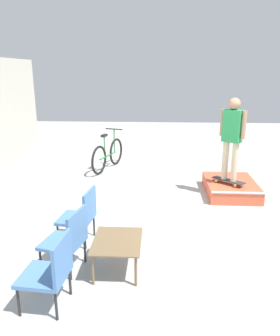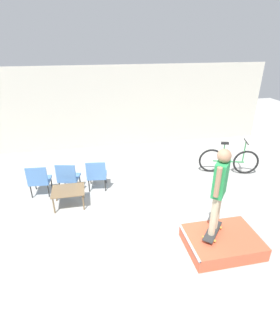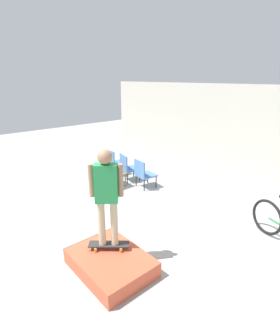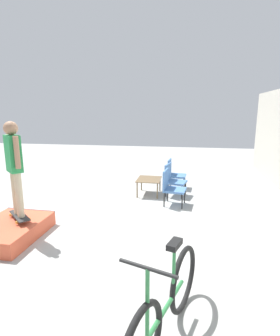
{
  "view_description": "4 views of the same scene",
  "coord_description": "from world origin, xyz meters",
  "px_view_note": "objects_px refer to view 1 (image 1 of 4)",
  "views": [
    {
      "loc": [
        -5.46,
        0.65,
        2.65
      ],
      "look_at": [
        -0.1,
        0.95,
        1.05
      ],
      "focal_mm": 35.0,
      "sensor_mm": 36.0,
      "label": 1
    },
    {
      "loc": [
        -0.9,
        -4.62,
        3.82
      ],
      "look_at": [
        0.22,
        0.81,
        1.06
      ],
      "focal_mm": 28.0,
      "sensor_mm": 36.0,
      "label": 2
    },
    {
      "loc": [
        4.72,
        -3.07,
        3.21
      ],
      "look_at": [
        -0.16,
        1.16,
        0.95
      ],
      "focal_mm": 28.0,
      "sensor_mm": 36.0,
      "label": 3
    },
    {
      "loc": [
        5.53,
        2.17,
        2.28
      ],
      "look_at": [
        -0.08,
        1.18,
        1.07
      ],
      "focal_mm": 28.0,
      "sensor_mm": 36.0,
      "label": 4
    }
  ],
  "objects_px": {
    "patio_chair_left": "(51,270)",
    "patio_chair_center": "(68,238)",
    "patio_chair_right": "(81,214)",
    "bicycle": "(108,155)",
    "skate_ramp_box": "(230,187)",
    "skateboard_on_ramp": "(228,180)",
    "person_skater": "(232,133)",
    "coffee_table": "(117,244)"
  },
  "relations": [
    {
      "from": "patio_chair_right",
      "to": "bicycle",
      "type": "distance_m",
      "value": 4.07
    },
    {
      "from": "skateboard_on_ramp",
      "to": "patio_chair_center",
      "type": "xyz_separation_m",
      "value": [
        -2.9,
        2.73,
        0.11
      ]
    },
    {
      "from": "patio_chair_right",
      "to": "skate_ramp_box",
      "type": "bearing_deg",
      "value": 136.54
    },
    {
      "from": "coffee_table",
      "to": "patio_chair_left",
      "type": "height_order",
      "value": "patio_chair_left"
    },
    {
      "from": "patio_chair_center",
      "to": "skateboard_on_ramp",
      "type": "bearing_deg",
      "value": 149.96
    },
    {
      "from": "patio_chair_right",
      "to": "bicycle",
      "type": "relative_size",
      "value": 0.51
    },
    {
      "from": "person_skater",
      "to": "patio_chair_center",
      "type": "bearing_deg",
      "value": 86.51
    },
    {
      "from": "person_skater",
      "to": "patio_chair_center",
      "type": "distance_m",
      "value": 4.09
    },
    {
      "from": "skateboard_on_ramp",
      "to": "patio_chair_right",
      "type": "relative_size",
      "value": 0.76
    },
    {
      "from": "skateboard_on_ramp",
      "to": "bicycle",
      "type": "height_order",
      "value": "bicycle"
    },
    {
      "from": "skate_ramp_box",
      "to": "patio_chair_center",
      "type": "height_order",
      "value": "patio_chair_center"
    },
    {
      "from": "skateboard_on_ramp",
      "to": "coffee_table",
      "type": "height_order",
      "value": "coffee_table"
    },
    {
      "from": "coffee_table",
      "to": "bicycle",
      "type": "distance_m",
      "value": 4.88
    },
    {
      "from": "patio_chair_right",
      "to": "bicycle",
      "type": "xyz_separation_m",
      "value": [
        4.06,
        0.19,
        -0.07
      ]
    },
    {
      "from": "skate_ramp_box",
      "to": "person_skater",
      "type": "relative_size",
      "value": 0.83
    },
    {
      "from": "skateboard_on_ramp",
      "to": "patio_chair_left",
      "type": "bearing_deg",
      "value": 94.62
    },
    {
      "from": "person_skater",
      "to": "coffee_table",
      "type": "distance_m",
      "value": 3.68
    },
    {
      "from": "skate_ramp_box",
      "to": "patio_chair_center",
      "type": "bearing_deg",
      "value": 137.37
    },
    {
      "from": "coffee_table",
      "to": "bicycle",
      "type": "relative_size",
      "value": 0.46
    },
    {
      "from": "skate_ramp_box",
      "to": "patio_chair_right",
      "type": "height_order",
      "value": "patio_chair_right"
    },
    {
      "from": "skateboard_on_ramp",
      "to": "bicycle",
      "type": "distance_m",
      "value": 3.5
    },
    {
      "from": "person_skater",
      "to": "skate_ramp_box",
      "type": "bearing_deg",
      "value": -79.54
    },
    {
      "from": "person_skater",
      "to": "bicycle",
      "type": "relative_size",
      "value": 1.01
    },
    {
      "from": "skate_ramp_box",
      "to": "patio_chair_right",
      "type": "relative_size",
      "value": 1.64
    },
    {
      "from": "coffee_table",
      "to": "patio_chair_center",
      "type": "xyz_separation_m",
      "value": [
        -0.02,
        0.66,
        0.09
      ]
    },
    {
      "from": "person_skater",
      "to": "patio_chair_center",
      "type": "xyz_separation_m",
      "value": [
        -2.9,
        2.73,
        -0.93
      ]
    },
    {
      "from": "patio_chair_left",
      "to": "patio_chair_center",
      "type": "relative_size",
      "value": 1.0
    },
    {
      "from": "person_skater",
      "to": "coffee_table",
      "type": "xyz_separation_m",
      "value": [
        -2.87,
        2.07,
        -1.02
      ]
    },
    {
      "from": "person_skater",
      "to": "patio_chair_left",
      "type": "distance_m",
      "value": 4.64
    },
    {
      "from": "patio_chair_center",
      "to": "patio_chair_right",
      "type": "xyz_separation_m",
      "value": [
        0.77,
        -0.0,
        0.0
      ]
    },
    {
      "from": "person_skater",
      "to": "bicycle",
      "type": "bearing_deg",
      "value": 6.32
    },
    {
      "from": "coffee_table",
      "to": "patio_chair_left",
      "type": "xyz_separation_m",
      "value": [
        -0.76,
        0.66,
        0.09
      ]
    },
    {
      "from": "coffee_table",
      "to": "patio_chair_center",
      "type": "relative_size",
      "value": 0.9
    },
    {
      "from": "patio_chair_left",
      "to": "patio_chair_center",
      "type": "xyz_separation_m",
      "value": [
        0.74,
        0.0,
        0.0
      ]
    },
    {
      "from": "skate_ramp_box",
      "to": "patio_chair_center",
      "type": "distance_m",
      "value": 4.19
    },
    {
      "from": "skate_ramp_box",
      "to": "patio_chair_right",
      "type": "xyz_separation_m",
      "value": [
        -2.31,
        2.83,
        0.34
      ]
    },
    {
      "from": "skate_ramp_box",
      "to": "person_skater",
      "type": "xyz_separation_m",
      "value": [
        -0.18,
        0.1,
        1.27
      ]
    },
    {
      "from": "coffee_table",
      "to": "patio_chair_right",
      "type": "height_order",
      "value": "patio_chair_right"
    },
    {
      "from": "patio_chair_center",
      "to": "bicycle",
      "type": "relative_size",
      "value": 0.51
    },
    {
      "from": "skateboard_on_ramp",
      "to": "person_skater",
      "type": "distance_m",
      "value": 1.05
    },
    {
      "from": "bicycle",
      "to": "skateboard_on_ramp",
      "type": "bearing_deg",
      "value": -105.2
    },
    {
      "from": "skateboard_on_ramp",
      "to": "bicycle",
      "type": "relative_size",
      "value": 0.39
    }
  ]
}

